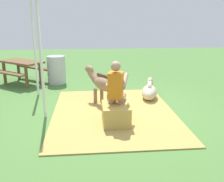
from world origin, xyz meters
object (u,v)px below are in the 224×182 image
at_px(tent_pole_left, 41,60).
at_px(water_barrel, 56,70).
at_px(pony_lying, 149,91).
at_px(picnic_bench, 22,66).
at_px(hay_bale, 116,114).
at_px(person_seated, 117,89).
at_px(tent_pole_right, 35,50).
at_px(pony_standing, 103,84).

bearing_deg(tent_pole_left, water_barrel, 1.47).
distance_m(pony_lying, picnic_bench, 4.32).
bearing_deg(hay_bale, person_seated, -10.93).
distance_m(pony_lying, water_barrel, 3.28).
relative_size(hay_bale, tent_pole_right, 0.27).
relative_size(person_seated, water_barrel, 1.44).
xyz_separation_m(tent_pole_right, picnic_bench, (1.40, 0.75, -0.69)).
bearing_deg(tent_pole_left, picnic_bench, 21.19).
distance_m(tent_pole_left, picnic_bench, 3.42).
relative_size(pony_lying, tent_pole_left, 0.54).
relative_size(tent_pole_left, tent_pole_right, 1.00).
bearing_deg(picnic_bench, person_seated, -141.72).
relative_size(pony_standing, pony_lying, 0.88).
relative_size(pony_standing, tent_pole_right, 0.47).
height_order(hay_bale, water_barrel, water_barrel).
xyz_separation_m(water_barrel, tent_pole_right, (-1.30, 0.38, 0.81)).
bearing_deg(hay_bale, water_barrel, 24.16).
xyz_separation_m(hay_bale, tent_pole_right, (2.24, 1.97, 1.06)).
xyz_separation_m(hay_bale, water_barrel, (3.54, 1.59, 0.24)).
bearing_deg(tent_pole_left, tent_pole_right, 14.99).
bearing_deg(hay_bale, tent_pole_left, 71.02).
xyz_separation_m(tent_pole_left, tent_pole_right, (1.72, 0.46, 0.00)).
bearing_deg(tent_pole_left, pony_lying, -65.99).
bearing_deg(pony_lying, hay_bale, 146.78).
height_order(person_seated, pony_lying, person_seated).
relative_size(water_barrel, picnic_bench, 0.46).
height_order(pony_standing, water_barrel, pony_standing).
distance_m(hay_bale, pony_standing, 1.25).
height_order(pony_lying, tent_pole_right, tent_pole_right).
height_order(pony_lying, water_barrel, water_barrel).
bearing_deg(pony_standing, pony_lying, -68.94).
relative_size(pony_standing, tent_pole_left, 0.47).
distance_m(water_barrel, picnic_bench, 1.15).
bearing_deg(pony_lying, person_seated, 144.93).
distance_m(pony_standing, tent_pole_right, 2.19).
relative_size(hay_bale, water_barrel, 0.76).
height_order(person_seated, water_barrel, person_seated).
height_order(pony_standing, tent_pole_right, tent_pole_right).
height_order(tent_pole_left, tent_pole_right, same).
distance_m(water_barrel, tent_pole_left, 3.13).
bearing_deg(person_seated, tent_pole_right, 43.81).
distance_m(person_seated, water_barrel, 3.76).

